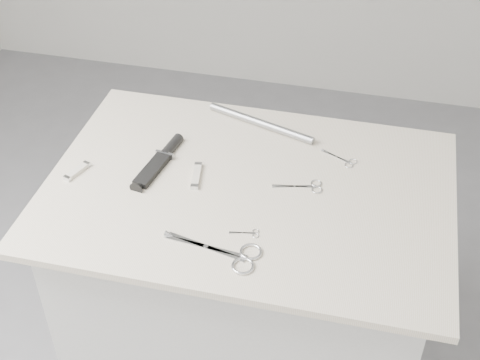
% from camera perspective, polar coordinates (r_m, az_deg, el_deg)
% --- Properties ---
extents(plinth, '(0.90, 0.60, 0.90)m').
position_cam_1_polar(plinth, '(1.98, 0.60, -11.08)').
color(plinth, silver).
rests_on(plinth, ground).
extents(display_board, '(1.00, 0.70, 0.02)m').
position_cam_1_polar(display_board, '(1.65, 0.71, -0.89)').
color(display_board, beige).
rests_on(display_board, plinth).
extents(large_shears, '(0.22, 0.10, 0.01)m').
position_cam_1_polar(large_shears, '(1.47, -0.69, -6.37)').
color(large_shears, silver).
rests_on(large_shears, display_board).
extents(embroidery_scissors_a, '(0.12, 0.06, 0.00)m').
position_cam_1_polar(embroidery_scissors_a, '(1.65, 5.74, -0.56)').
color(embroidery_scissors_a, silver).
rests_on(embroidery_scissors_a, display_board).
extents(embroidery_scissors_b, '(0.10, 0.07, 0.00)m').
position_cam_1_polar(embroidery_scissors_b, '(1.75, 8.85, 1.68)').
color(embroidery_scissors_b, silver).
rests_on(embroidery_scissors_b, display_board).
extents(tiny_scissors, '(0.07, 0.03, 0.00)m').
position_cam_1_polar(tiny_scissors, '(1.52, 0.73, -4.56)').
color(tiny_scissors, silver).
rests_on(tiny_scissors, display_board).
extents(sheathed_knife, '(0.07, 0.22, 0.03)m').
position_cam_1_polar(sheathed_knife, '(1.73, -6.73, 1.80)').
color(sheathed_knife, black).
rests_on(sheathed_knife, display_board).
extents(pocket_knife_a, '(0.04, 0.08, 0.01)m').
position_cam_1_polar(pocket_knife_a, '(1.74, -13.73, 0.72)').
color(pocket_knife_a, beige).
rests_on(pocket_knife_a, display_board).
extents(pocket_knife_b, '(0.04, 0.10, 0.01)m').
position_cam_1_polar(pocket_knife_b, '(1.67, -3.74, 0.39)').
color(pocket_knife_b, beige).
rests_on(pocket_knife_b, display_board).
extents(metal_rail, '(0.31, 0.12, 0.02)m').
position_cam_1_polar(metal_rail, '(1.85, 1.78, 4.88)').
color(metal_rail, '#95989D').
rests_on(metal_rail, display_board).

